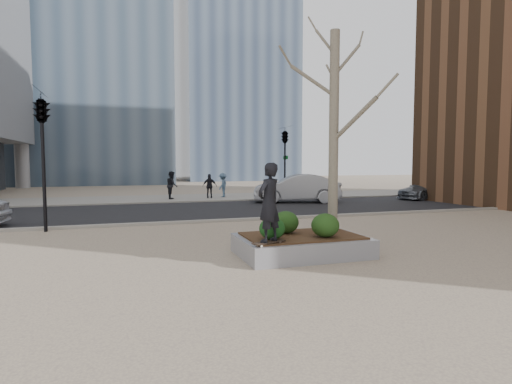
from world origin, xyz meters
name	(u,v)px	position (x,y,z in m)	size (l,w,h in m)	color
ground	(262,258)	(0.00, 0.00, 0.00)	(120.00, 120.00, 0.00)	tan
street	(194,210)	(0.00, 10.00, 0.01)	(60.00, 8.00, 0.02)	black
far_sidewalk	(176,198)	(0.00, 17.00, 0.01)	(60.00, 6.00, 0.02)	gray
planter	(301,246)	(1.00, 0.00, 0.23)	(3.00, 2.00, 0.45)	gray
planter_mulch	(301,236)	(1.00, 0.00, 0.47)	(2.70, 1.70, 0.04)	#382314
sycamore_tree	(334,100)	(2.00, 0.30, 3.79)	(2.80, 2.80, 6.60)	gray
shrub_left	(272,228)	(0.12, -0.33, 0.74)	(0.59, 0.59, 0.50)	#143E16
shrub_middle	(286,222)	(0.72, 0.33, 0.76)	(0.64, 0.64, 0.55)	black
shrub_right	(325,225)	(1.40, -0.44, 0.77)	(0.65, 0.65, 0.55)	#143410
skateboard	(269,244)	(-0.10, -0.74, 0.49)	(0.78, 0.20, 0.07)	black
skateboarder	(269,202)	(-0.10, -0.74, 1.37)	(0.62, 0.41, 1.69)	black
car_silver	(296,188)	(6.20, 12.10, 0.82)	(1.69, 4.86, 1.60)	gray
car_third	(425,190)	(14.67, 11.57, 0.60)	(1.63, 4.01, 1.16)	#565B63
pedestrian_a	(172,185)	(-0.29, 16.48, 0.88)	(0.84, 0.65, 1.72)	black
pedestrian_b	(223,185)	(3.05, 16.92, 0.81)	(1.02, 0.58, 1.57)	#46617E
pedestrian_c	(210,186)	(2.06, 16.35, 0.79)	(0.90, 0.38, 1.54)	black
traffic_light_near	(43,162)	(-5.50, 5.60, 2.25)	(0.60, 2.48, 4.50)	black
traffic_light_far	(285,163)	(6.50, 14.60, 2.25)	(0.60, 2.48, 4.50)	black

